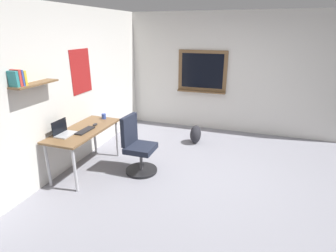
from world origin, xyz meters
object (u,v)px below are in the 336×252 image
(coffee_mug, at_px, (104,116))
(backpack, at_px, (196,134))
(computer_mouse, at_px, (95,124))
(desk, at_px, (84,134))
(office_chair, at_px, (137,148))
(keyboard, at_px, (85,131))
(laptop, at_px, (63,131))

(coffee_mug, height_order, backpack, coffee_mug)
(computer_mouse, relative_size, coffee_mug, 1.13)
(desk, height_order, coffee_mug, coffee_mug)
(desk, bearing_deg, backpack, -41.23)
(office_chair, height_order, keyboard, office_chair)
(keyboard, xyz_separation_m, backpack, (1.74, -1.39, -0.54))
(office_chair, bearing_deg, laptop, 118.48)
(desk, bearing_deg, computer_mouse, -19.29)
(desk, xyz_separation_m, computer_mouse, (0.21, -0.07, 0.10))
(desk, height_order, keyboard, keyboard)
(office_chair, relative_size, computer_mouse, 9.13)
(keyboard, height_order, computer_mouse, computer_mouse)
(office_chair, xyz_separation_m, laptop, (-0.53, 0.97, 0.37))
(laptop, bearing_deg, backpack, -39.19)
(office_chair, distance_m, computer_mouse, 0.82)
(computer_mouse, relative_size, backpack, 0.28)
(keyboard, distance_m, computer_mouse, 0.28)
(coffee_mug, bearing_deg, desk, 177.53)
(office_chair, distance_m, keyboard, 0.87)
(coffee_mug, distance_m, backpack, 1.90)
(keyboard, bearing_deg, coffee_mug, 4.49)
(desk, bearing_deg, laptop, 154.47)
(computer_mouse, bearing_deg, laptop, 156.98)
(laptop, distance_m, coffee_mug, 0.89)
(laptop, distance_m, keyboard, 0.32)
(laptop, bearing_deg, computer_mouse, -23.02)
(coffee_mug, bearing_deg, laptop, 169.05)
(office_chair, height_order, coffee_mug, office_chair)
(computer_mouse, bearing_deg, backpack, -43.63)
(backpack, bearing_deg, office_chair, 156.21)
(computer_mouse, xyz_separation_m, coffee_mug, (0.36, 0.05, 0.03))
(desk, distance_m, office_chair, 0.89)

